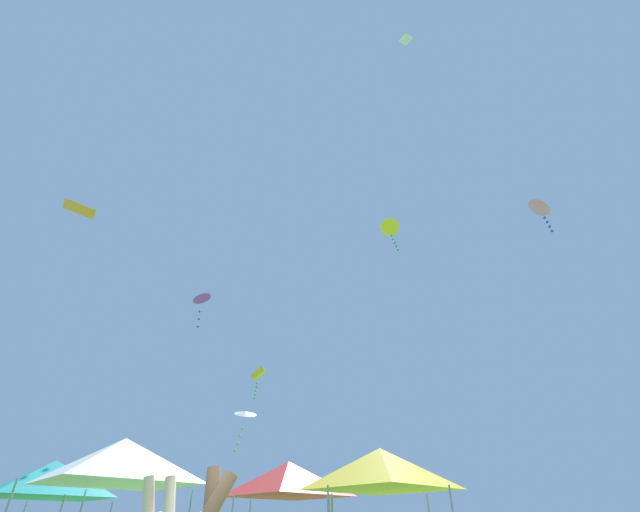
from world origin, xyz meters
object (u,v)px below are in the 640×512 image
(kite_white_diamond, at_px, (405,39))
(kite_yellow_box, at_px, (258,375))
(kite_white_delta, at_px, (245,414))
(canopy_tent_white, at_px, (121,461))
(kite_purple_delta, at_px, (201,299))
(canopy_tent_teal, at_px, (51,479))
(kite_yellow_delta, at_px, (390,228))
(canopy_tent_yellow, at_px, (381,469))
(kite_pink_delta, at_px, (540,208))
(kite_orange_diamond, at_px, (81,208))
(canopy_tent_red, at_px, (288,479))

(kite_white_diamond, xyz_separation_m, kite_yellow_box, (-9.70, 16.17, -13.70))
(kite_yellow_box, xyz_separation_m, kite_white_delta, (1.21, -8.91, -4.67))
(canopy_tent_white, xyz_separation_m, kite_purple_delta, (-1.72, 8.84, 9.66))
(canopy_tent_teal, distance_m, kite_yellow_delta, 20.52)
(canopy_tent_yellow, relative_size, kite_yellow_box, 1.60)
(kite_pink_delta, bearing_deg, kite_yellow_box, 163.64)
(canopy_tent_teal, xyz_separation_m, kite_orange_diamond, (-0.85, -2.35, 9.46))
(canopy_tent_teal, distance_m, kite_yellow_box, 16.49)
(kite_white_diamond, height_order, kite_yellow_box, kite_white_diamond)
(canopy_tent_white, bearing_deg, canopy_tent_teal, 143.72)
(kite_yellow_delta, bearing_deg, kite_pink_delta, 9.70)
(kite_pink_delta, xyz_separation_m, kite_yellow_delta, (-11.04, -1.89, -2.95))
(canopy_tent_yellow, bearing_deg, canopy_tent_white, -166.45)
(kite_pink_delta, xyz_separation_m, kite_white_diamond, (-10.43, -10.26, 3.89))
(canopy_tent_white, distance_m, kite_white_diamond, 23.60)
(kite_purple_delta, relative_size, kite_white_delta, 1.03)
(kite_orange_diamond, bearing_deg, kite_purple_delta, 74.30)
(kite_pink_delta, bearing_deg, canopy_tent_red, -160.13)
(canopy_tent_red, bearing_deg, kite_white_diamond, -35.25)
(canopy_tent_white, relative_size, kite_white_delta, 1.95)
(kite_orange_diamond, bearing_deg, canopy_tent_red, 28.30)
(canopy_tent_white, relative_size, kite_purple_delta, 1.89)
(canopy_tent_red, height_order, kite_yellow_box, kite_yellow_box)
(canopy_tent_red, distance_m, kite_yellow_box, 14.56)
(canopy_tent_white, distance_m, kite_pink_delta, 29.00)
(canopy_tent_white, bearing_deg, kite_white_delta, 76.92)
(kite_white_diamond, distance_m, kite_yellow_box, 23.31)
(kite_yellow_delta, bearing_deg, canopy_tent_yellow, -108.69)
(canopy_tent_teal, bearing_deg, kite_white_delta, 45.12)
(kite_white_diamond, bearing_deg, canopy_tent_white, -178.31)
(canopy_tent_teal, xyz_separation_m, kite_white_delta, (5.09, 5.11, 3.10))
(kite_yellow_box, bearing_deg, canopy_tent_white, -91.90)
(canopy_tent_white, relative_size, kite_pink_delta, 1.20)
(canopy_tent_teal, relative_size, kite_purple_delta, 1.77)
(canopy_tent_red, distance_m, kite_purple_delta, 12.12)
(kite_white_diamond, bearing_deg, kite_white_delta, 139.51)
(kite_white_diamond, xyz_separation_m, kite_orange_diamond, (-14.43, -0.21, -12.01))
(canopy_tent_teal, xyz_separation_m, kite_pink_delta, (24.01, 8.11, 17.58))
(kite_white_diamond, relative_size, kite_white_delta, 0.47)
(kite_white_diamond, distance_m, kite_orange_diamond, 18.77)
(kite_purple_delta, distance_m, kite_white_delta, 7.72)
(kite_pink_delta, bearing_deg, canopy_tent_yellow, -146.68)
(kite_pink_delta, xyz_separation_m, kite_yellow_box, (-20.13, 5.91, -9.81))
(canopy_tent_yellow, xyz_separation_m, kite_pink_delta, (13.38, 8.80, 17.40))
(kite_orange_diamond, xyz_separation_m, kite_white_delta, (5.93, 7.46, -6.36))
(canopy_tent_red, distance_m, kite_yellow_delta, 15.99)
(kite_yellow_box, bearing_deg, kite_purple_delta, -106.55)
(kite_yellow_delta, bearing_deg, canopy_tent_teal, -154.36)
(canopy_tent_teal, relative_size, kite_pink_delta, 1.13)
(kite_orange_diamond, bearing_deg, canopy_tent_teal, 70.20)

